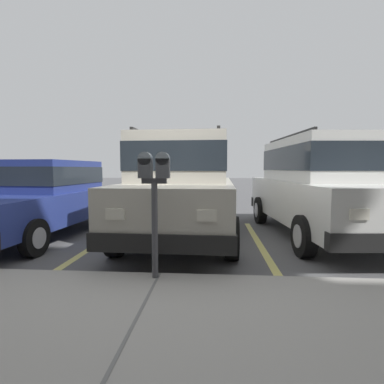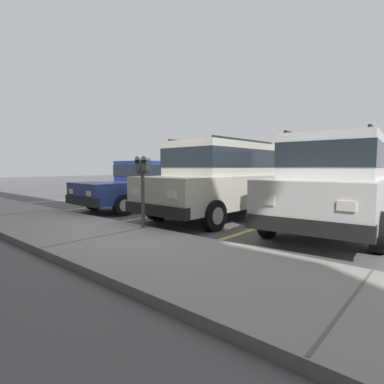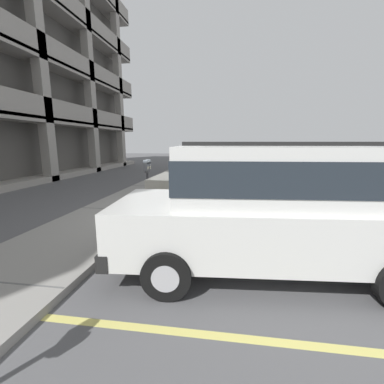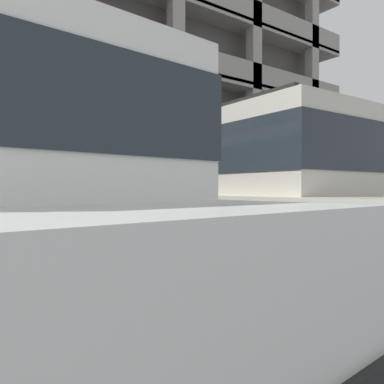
# 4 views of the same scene
# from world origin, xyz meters

# --- Properties ---
(ground_plane) EXTENTS (80.00, 80.00, 0.10)m
(ground_plane) POSITION_xyz_m (0.00, 0.00, -0.05)
(ground_plane) COLOR #565659
(sidewalk) EXTENTS (40.00, 2.20, 0.12)m
(sidewalk) POSITION_xyz_m (0.00, 1.30, 0.06)
(sidewalk) COLOR gray
(sidewalk) RESTS_ON ground_plane
(parking_stall_lines) EXTENTS (11.92, 4.80, 0.01)m
(parking_stall_lines) POSITION_xyz_m (1.48, -1.40, 0.00)
(parking_stall_lines) COLOR #DBD16B
(parking_stall_lines) RESTS_ON ground_plane
(silver_suv) EXTENTS (2.12, 4.83, 2.03)m
(silver_suv) POSITION_xyz_m (-0.06, -2.28, 1.09)
(silver_suv) COLOR beige
(silver_suv) RESTS_ON ground_plane
(red_sedan) EXTENTS (2.28, 4.91, 2.03)m
(red_sedan) POSITION_xyz_m (-2.82, -2.55, 1.09)
(red_sedan) COLOR silver
(red_sedan) RESTS_ON ground_plane
(dark_hatchback) EXTENTS (2.03, 4.58, 1.54)m
(dark_hatchback) POSITION_xyz_m (2.88, -2.24, 0.82)
(dark_hatchback) COLOR navy
(dark_hatchback) RESTS_ON ground_plane
(parking_meter_near) EXTENTS (0.35, 0.12, 1.44)m
(parking_meter_near) POSITION_xyz_m (0.03, 0.35, 1.19)
(parking_meter_near) COLOR #47474C
(parking_meter_near) RESTS_ON sidewalk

